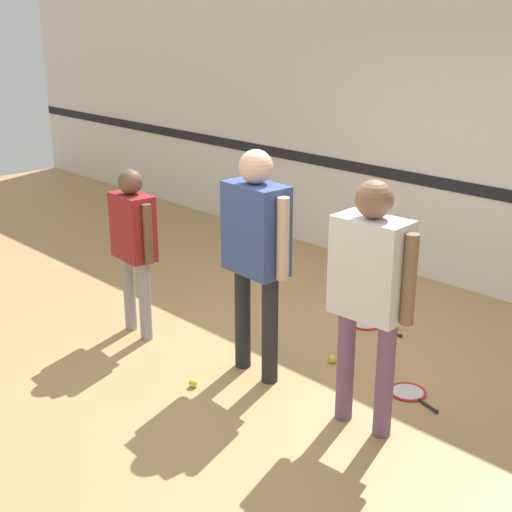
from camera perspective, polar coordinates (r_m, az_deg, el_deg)
The scene contains 10 objects.
ground_plane at distance 5.55m, azimuth -0.21°, elevation -9.43°, with size 16.00×16.00×0.00m, color tan.
wall_back at distance 7.17m, azimuth 16.27°, elevation 9.87°, with size 16.00×0.07×3.20m.
person_instructor at distance 5.14m, azimuth 0.00°, elevation 1.25°, with size 0.66×0.30×1.74m.
person_student_left at distance 5.96m, azimuth -9.78°, elevation 1.65°, with size 0.55×0.26×1.44m.
person_student_right at distance 4.51m, azimuth 9.09°, elevation -1.98°, with size 0.64×0.29×1.69m.
racket_spare_on_floor at distance 6.44m, azimuth 8.90°, elevation -5.37°, with size 0.54×0.30×0.03m.
racket_second_spare at distance 5.39m, azimuth 12.15°, elevation -10.66°, with size 0.48×0.34×0.03m.
tennis_ball_near_instructor at distance 5.38m, azimuth -5.06°, elevation -10.09°, with size 0.07×0.07×0.07m, color #CCE038.
tennis_ball_by_spare_racket at distance 6.37m, azimuth 11.09°, elevation -5.55°, with size 0.07×0.07×0.07m, color #CCE038.
tennis_ball_stray_left at distance 5.72m, azimuth 6.16°, elevation -8.22°, with size 0.07×0.07×0.07m, color #CCE038.
Camera 1 is at (3.52, -3.38, 2.64)m, focal length 50.00 mm.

